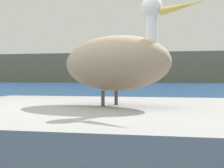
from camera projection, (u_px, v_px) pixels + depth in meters
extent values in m
cube|color=#7F755B|center=(172.00, 68.00, 79.53)|extent=(140.00, 14.53, 7.09)
cube|color=gray|center=(114.00, 152.00, 2.68)|extent=(3.39, 2.63, 0.78)
ellipsoid|color=gray|center=(114.00, 63.00, 2.67)|extent=(1.16, 0.94, 0.46)
cylinder|color=white|center=(152.00, 33.00, 2.43)|extent=(0.09, 0.09, 0.30)
sphere|color=white|center=(152.00, 7.00, 2.43)|extent=(0.16, 0.16, 0.16)
cone|color=gold|center=(183.00, 6.00, 2.26)|extent=(0.35, 0.22, 0.09)
cylinder|color=#4C4742|center=(116.00, 98.00, 2.77)|extent=(0.03, 0.03, 0.13)
cylinder|color=#4C4742|center=(103.00, 99.00, 2.64)|extent=(0.03, 0.03, 0.13)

